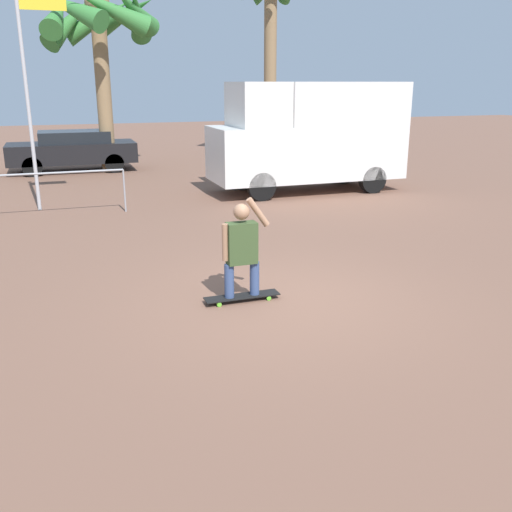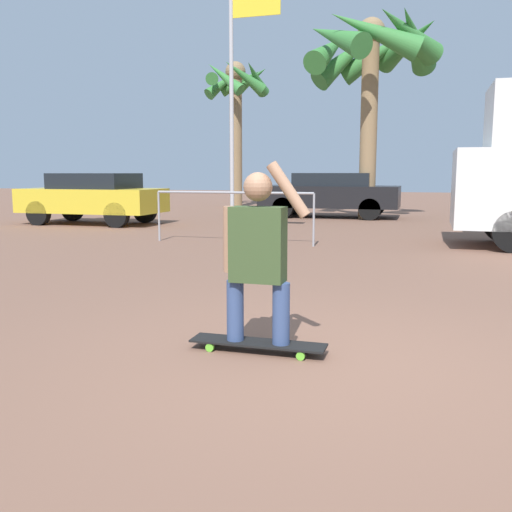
% 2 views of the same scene
% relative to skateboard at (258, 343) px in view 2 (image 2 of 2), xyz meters
% --- Properties ---
extents(ground_plane, '(80.00, 80.00, 0.00)m').
position_rel_skateboard_xyz_m(ground_plane, '(0.60, -0.18, -0.07)').
color(ground_plane, brown).
extents(skateboard, '(1.12, 0.25, 0.08)m').
position_rel_skateboard_xyz_m(skateboard, '(0.00, 0.00, 0.00)').
color(skateboard, black).
rests_on(skateboard, ground_plane).
extents(person_skateboarder, '(0.71, 0.23, 1.46)m').
position_rel_skateboard_xyz_m(person_skateboarder, '(-0.00, 0.00, 0.78)').
color(person_skateboarder, '#384C7A').
rests_on(person_skateboarder, skateboard).
extents(parked_car_black, '(4.43, 1.88, 1.44)m').
position_rel_skateboard_xyz_m(parked_car_black, '(-1.76, 14.29, 0.71)').
color(parked_car_black, black).
rests_on(parked_car_black, ground_plane).
extents(parked_car_yellow, '(3.96, 1.82, 1.44)m').
position_rel_skateboard_xyz_m(parked_car_yellow, '(-7.83, 9.91, 0.70)').
color(parked_car_yellow, black).
rests_on(parked_car_yellow, ground_plane).
extents(palm_tree_center_background, '(4.34, 4.29, 6.29)m').
position_rel_skateboard_xyz_m(palm_tree_center_background, '(-0.48, 13.94, 5.00)').
color(palm_tree_center_background, '#8E704C').
rests_on(palm_tree_center_background, ground_plane).
extents(palm_tree_far_left, '(2.92, 2.95, 5.97)m').
position_rel_skateboard_xyz_m(palm_tree_far_left, '(-6.48, 18.63, 4.54)').
color(palm_tree_far_left, '#8E704C').
rests_on(palm_tree_far_left, ground_plane).
extents(flagpole, '(1.15, 0.12, 5.55)m').
position_rel_skateboard_xyz_m(flagpole, '(-2.77, 7.71, 3.21)').
color(flagpole, '#B7B7BC').
rests_on(flagpole, ground_plane).
extents(plaza_railing_segment, '(3.41, 0.05, 1.08)m').
position_rel_skateboard_xyz_m(plaza_railing_segment, '(-2.54, 6.76, 0.81)').
color(plaza_railing_segment, '#99999E').
rests_on(plaza_railing_segment, ground_plane).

